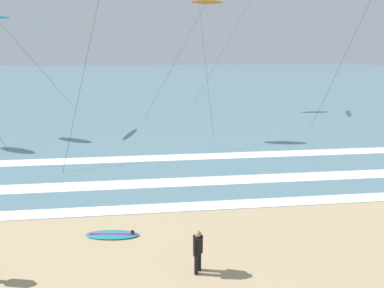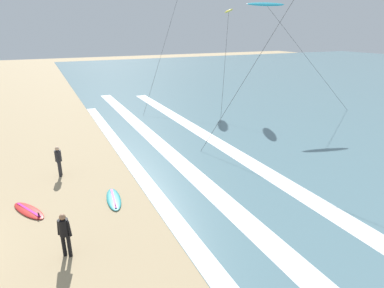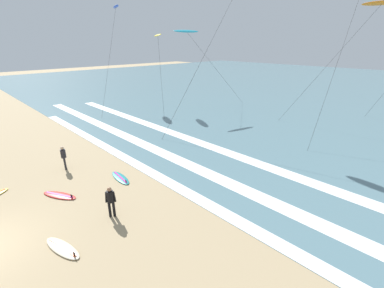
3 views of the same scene
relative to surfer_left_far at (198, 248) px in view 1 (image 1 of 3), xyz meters
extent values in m
cube|color=slate|center=(-1.65, 48.65, -0.95)|extent=(140.00, 90.00, 0.01)
cube|color=white|center=(-2.70, 4.05, -0.94)|extent=(37.66, 0.77, 0.01)
cube|color=white|center=(-3.06, 6.57, -0.94)|extent=(48.98, 1.06, 0.01)
cube|color=white|center=(-2.47, 10.17, -0.94)|extent=(46.62, 1.08, 0.01)
cylinder|color=black|center=(-0.06, -0.08, -0.55)|extent=(0.13, 0.13, 0.82)
cylinder|color=black|center=(0.06, 0.08, -0.55)|extent=(0.13, 0.13, 0.82)
cylinder|color=black|center=(0.00, 0.00, 0.15)|extent=(0.32, 0.32, 0.58)
cylinder|color=black|center=(-0.11, -0.15, 0.13)|extent=(0.15, 0.16, 0.56)
cylinder|color=black|center=(0.11, 0.15, 0.13)|extent=(0.15, 0.16, 0.56)
sphere|color=#9E7051|center=(0.00, 0.00, 0.54)|extent=(0.21, 0.21, 0.21)
ellipsoid|color=teal|center=(-3.14, 2.22, -0.91)|extent=(2.15, 0.81, 0.09)
cube|color=#BF198C|center=(-3.14, 2.22, -0.86)|extent=(1.79, 0.28, 0.01)
cube|color=black|center=(-2.32, 2.13, -0.79)|extent=(0.12, 0.03, 0.16)
cylinder|color=#333333|center=(-5.76, 11.62, 4.93)|extent=(2.41, 6.41, 11.79)
ellipsoid|color=orange|center=(3.59, 24.18, 10.01)|extent=(3.21, 0.82, 0.43)
cylinder|color=#333333|center=(0.33, 22.68, 4.52)|extent=(6.53, 3.03, 10.97)
cylinder|color=#333333|center=(2.61, 19.56, 6.64)|extent=(0.75, 9.20, 15.20)
cylinder|color=#333333|center=(6.99, 27.08, 7.11)|extent=(7.86, 5.57, 16.14)
cylinder|color=#333333|center=(-12.21, 21.60, 3.57)|extent=(2.68, 8.18, 9.06)
cylinder|color=#333333|center=(12.05, 12.95, 5.46)|extent=(0.17, 6.94, 12.84)
camera|label=1|loc=(-0.91, -7.62, 6.21)|focal=27.23mm
camera|label=2|loc=(10.02, -0.07, 6.26)|focal=30.62mm
camera|label=3|loc=(10.33, -4.63, 6.92)|focal=24.66mm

